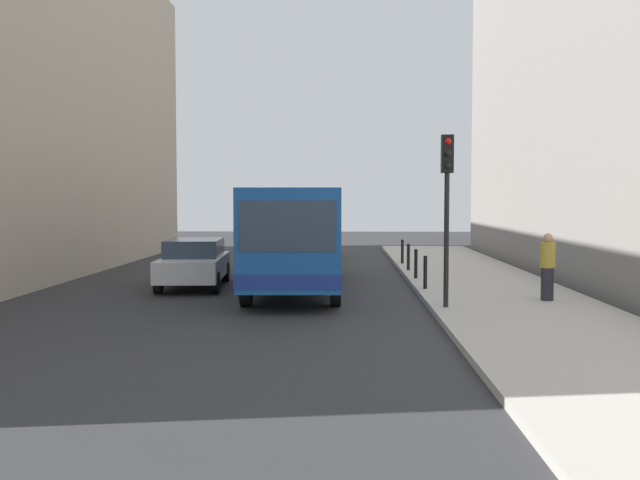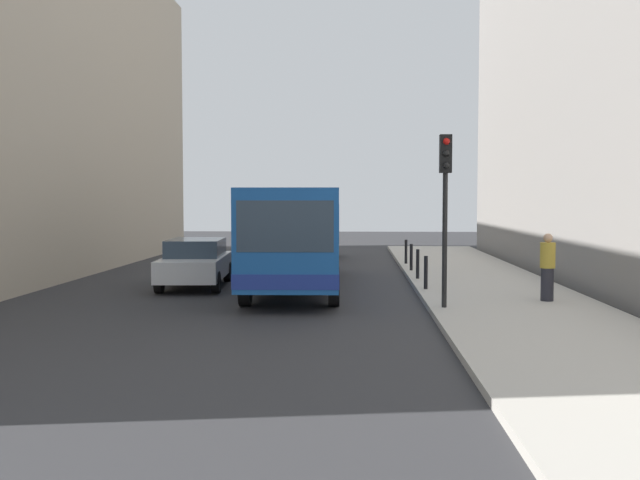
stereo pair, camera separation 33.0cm
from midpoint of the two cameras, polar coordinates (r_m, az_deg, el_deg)
ground_plane at (r=19.93m, az=-0.88°, el=-4.65°), size 80.00×80.00×0.00m
sidewalk at (r=20.31m, az=14.55°, el=-4.39°), size 4.40×40.00×0.15m
bus at (r=22.49m, az=-1.33°, el=0.67°), size 2.80×11.08×3.00m
car_beside_bus at (r=22.89m, az=-9.28°, el=-1.69°), size 2.09×4.51×1.48m
car_behind_bus at (r=33.32m, az=-0.10°, el=-0.09°), size 2.01×4.47×1.48m
traffic_light at (r=17.57m, az=10.29°, el=4.06°), size 0.28×0.33×4.10m
bollard_near at (r=21.16m, az=8.71°, el=-2.52°), size 0.11×0.11×0.95m
bollard_mid at (r=23.84m, az=8.03°, el=-1.86°), size 0.11×0.11×0.95m
bollard_far at (r=26.52m, az=7.49°, el=-1.33°), size 0.11×0.11×0.95m
bollard_farthest at (r=29.21m, az=7.05°, el=-0.91°), size 0.11×0.11×0.95m
pedestrian_near_signal at (r=19.40m, az=17.81°, el=-2.04°), size 0.38×0.38×1.71m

